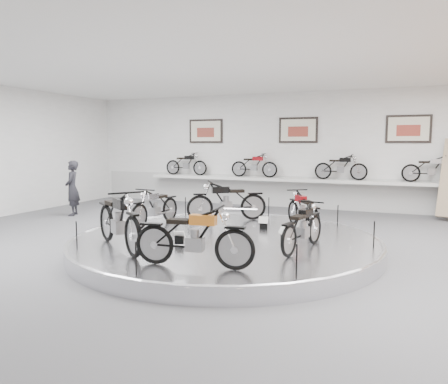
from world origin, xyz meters
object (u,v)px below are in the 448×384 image
at_px(bike_b, 227,201).
at_px(bike_f, 303,227).
at_px(bike_c, 155,207).
at_px(bike_e, 194,237).
at_px(shelf, 296,180).
at_px(display_platform, 225,244).
at_px(bike_d, 119,219).
at_px(visitor, 72,188).
at_px(bike_a, 303,210).

bearing_deg(bike_b, bike_f, 103.34).
distance_m(bike_c, bike_e, 3.71).
bearing_deg(shelf, bike_b, -98.47).
distance_m(display_platform, bike_c, 2.19).
relative_size(bike_b, bike_c, 1.11).
xyz_separation_m(bike_d, bike_f, (3.18, 1.19, -0.12)).
xyz_separation_m(shelf, bike_f, (1.74, -6.90, -0.26)).
distance_m(bike_b, bike_d, 3.57).
distance_m(shelf, bike_c, 6.18).
height_order(shelf, visitor, visitor).
height_order(display_platform, bike_e, bike_e).
distance_m(display_platform, visitor, 6.63).
bearing_deg(bike_f, visitor, 80.69).
height_order(bike_a, bike_b, bike_b).
distance_m(display_platform, bike_d, 2.34).
distance_m(bike_c, visitor, 4.50).
bearing_deg(bike_c, bike_a, 109.83).
height_order(display_platform, bike_a, bike_a).
xyz_separation_m(shelf, bike_a, (1.32, -4.93, -0.26)).
xyz_separation_m(bike_c, visitor, (-4.11, 1.84, 0.10)).
bearing_deg(visitor, bike_d, 20.95).
height_order(display_platform, shelf, shelf).
bearing_deg(bike_d, visitor, 174.83).
distance_m(bike_a, bike_d, 4.21).
relative_size(bike_a, bike_f, 1.01).
distance_m(bike_c, bike_d, 2.34).
bearing_deg(display_platform, visitor, 158.63).
xyz_separation_m(display_platform, bike_f, (1.74, -0.50, 0.59)).
relative_size(bike_a, bike_e, 0.89).
bearing_deg(display_platform, bike_a, 48.16).
height_order(bike_a, visitor, visitor).
relative_size(shelf, bike_a, 7.34).
xyz_separation_m(shelf, visitor, (-6.14, -4.00, -0.14)).
xyz_separation_m(bike_e, visitor, (-6.52, 4.65, 0.06)).
bearing_deg(bike_a, bike_c, 70.23).
bearing_deg(shelf, bike_e, -87.48).
bearing_deg(display_platform, bike_f, -16.11).
xyz_separation_m(display_platform, shelf, (0.00, 6.40, 0.85)).
distance_m(bike_b, bike_c, 1.82).
xyz_separation_m(shelf, bike_e, (0.38, -8.65, -0.21)).
distance_m(bike_d, bike_e, 1.91).
distance_m(bike_e, visitor, 8.01).
bearing_deg(bike_f, bike_e, 153.12).
bearing_deg(bike_f, display_platform, 84.82).
bearing_deg(bike_b, display_platform, 77.69).
height_order(shelf, bike_d, bike_d).
xyz_separation_m(bike_b, bike_f, (2.42, -2.30, -0.07)).
bearing_deg(bike_a, bike_d, 103.96).
bearing_deg(bike_e, bike_d, 155.59).
bearing_deg(bike_d, bike_b, 113.73).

